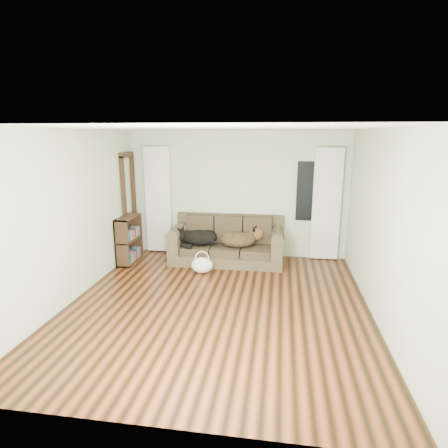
# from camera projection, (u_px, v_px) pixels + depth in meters

# --- Properties ---
(floor) EXTENTS (5.00, 5.00, 0.00)m
(floor) POSITION_uv_depth(u_px,v_px,m) (218.00, 304.00, 5.69)
(floor) COLOR black
(floor) RESTS_ON ground
(ceiling) EXTENTS (5.00, 5.00, 0.00)m
(ceiling) POSITION_uv_depth(u_px,v_px,m) (217.00, 128.00, 5.08)
(ceiling) COLOR white
(ceiling) RESTS_ON ground
(wall_back) EXTENTS (4.50, 0.04, 2.60)m
(wall_back) POSITION_uv_depth(u_px,v_px,m) (238.00, 194.00, 7.79)
(wall_back) COLOR #B2C9A6
(wall_back) RESTS_ON ground
(wall_left) EXTENTS (0.04, 5.00, 2.60)m
(wall_left) POSITION_uv_depth(u_px,v_px,m) (73.00, 216.00, 5.72)
(wall_left) COLOR #B2C9A6
(wall_left) RESTS_ON ground
(wall_right) EXTENTS (0.04, 5.00, 2.60)m
(wall_right) POSITION_uv_depth(u_px,v_px,m) (381.00, 227.00, 5.05)
(wall_right) COLOR #B2C9A6
(wall_right) RESTS_ON ground
(curtain_left) EXTENTS (0.55, 0.08, 2.25)m
(curtain_left) POSITION_uv_depth(u_px,v_px,m) (158.00, 200.00, 8.00)
(curtain_left) COLOR white
(curtain_left) RESTS_ON ground
(curtain_right) EXTENTS (0.55, 0.08, 2.25)m
(curtain_right) POSITION_uv_depth(u_px,v_px,m) (326.00, 205.00, 7.48)
(curtain_right) COLOR white
(curtain_right) RESTS_ON ground
(window_pane) EXTENTS (0.50, 0.03, 1.20)m
(window_pane) POSITION_uv_depth(u_px,v_px,m) (309.00, 191.00, 7.52)
(window_pane) COLOR black
(window_pane) RESTS_ON wall_back
(door_casing) EXTENTS (0.07, 0.60, 2.10)m
(door_casing) POSITION_uv_depth(u_px,v_px,m) (130.00, 207.00, 7.74)
(door_casing) COLOR black
(door_casing) RESTS_ON ground
(sofa) EXTENTS (2.23, 0.96, 0.91)m
(sofa) POSITION_uv_depth(u_px,v_px,m) (227.00, 240.00, 7.50)
(sofa) COLOR #392E22
(sofa) RESTS_ON floor
(dog_black_lab) EXTENTS (0.75, 0.54, 0.31)m
(dog_black_lab) POSITION_uv_depth(u_px,v_px,m) (197.00, 239.00, 7.51)
(dog_black_lab) COLOR black
(dog_black_lab) RESTS_ON sofa
(dog_shepherd) EXTENTS (0.77, 0.58, 0.32)m
(dog_shepherd) POSITION_uv_depth(u_px,v_px,m) (240.00, 239.00, 7.41)
(dog_shepherd) COLOR black
(dog_shepherd) RESTS_ON sofa
(tv_remote) EXTENTS (0.07, 0.17, 0.02)m
(tv_remote) POSITION_uv_depth(u_px,v_px,m) (274.00, 231.00, 7.13)
(tv_remote) COLOR black
(tv_remote) RESTS_ON sofa
(tote_bag) EXTENTS (0.45, 0.37, 0.30)m
(tote_bag) POSITION_uv_depth(u_px,v_px,m) (202.00, 265.00, 6.95)
(tote_bag) COLOR white
(tote_bag) RESTS_ON floor
(bookshelf) EXTENTS (0.31, 0.76, 0.94)m
(bookshelf) POSITION_uv_depth(u_px,v_px,m) (129.00, 238.00, 7.49)
(bookshelf) COLOR black
(bookshelf) RESTS_ON floor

